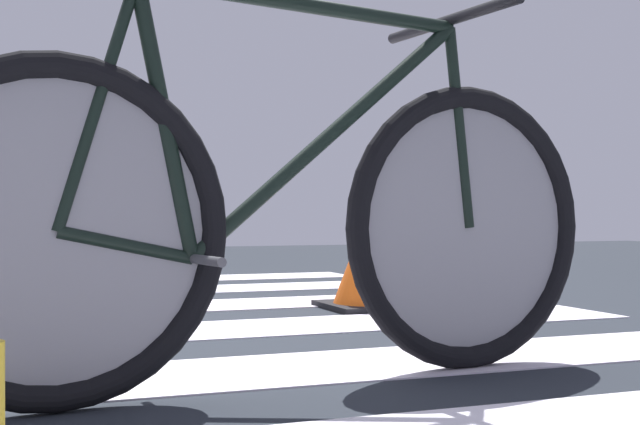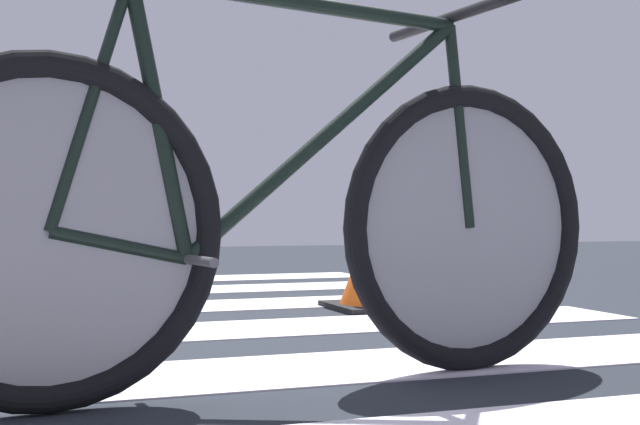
# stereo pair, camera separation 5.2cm
# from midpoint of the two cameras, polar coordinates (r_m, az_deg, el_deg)

# --- Properties ---
(bicycle_1_of_4) EXTENTS (1.73, 0.52, 0.93)m
(bicycle_1_of_4) POSITION_cam_midpoint_polar(r_m,az_deg,el_deg) (1.93, -1.72, -0.31)
(bicycle_1_of_4) COLOR black
(bicycle_1_of_4) RESTS_ON ground
(traffic_cone) EXTENTS (0.39, 0.39, 0.45)m
(traffic_cone) POSITION_cam_midpoint_polar(r_m,az_deg,el_deg) (3.56, 4.28, -3.00)
(traffic_cone) COLOR black
(traffic_cone) RESTS_ON ground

